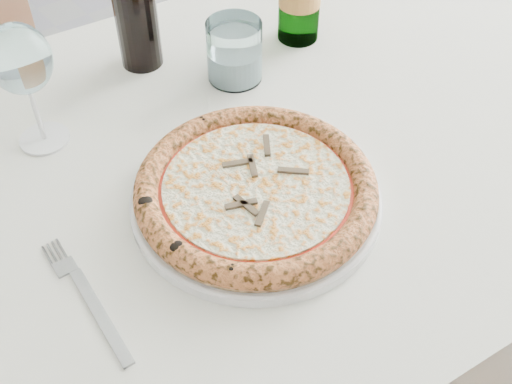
# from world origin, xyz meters

# --- Properties ---
(floor) EXTENTS (5.00, 6.00, 0.02)m
(floor) POSITION_xyz_m (0.00, 0.00, -0.01)
(floor) COLOR slate
(floor) RESTS_ON ground
(dining_table) EXTENTS (1.50, 1.00, 0.76)m
(dining_table) POSITION_xyz_m (0.02, -0.17, 0.66)
(dining_table) COLOR brown
(dining_table) RESTS_ON floor
(plate) EXTENTS (0.32, 0.32, 0.02)m
(plate) POSITION_xyz_m (0.02, -0.27, 0.76)
(plate) COLOR white
(plate) RESTS_ON dining_table
(pizza) EXTENTS (0.31, 0.31, 0.03)m
(pizza) POSITION_xyz_m (0.02, -0.27, 0.78)
(pizza) COLOR #EEC084
(pizza) RESTS_ON plate
(fork) EXTENTS (0.03, 0.21, 0.00)m
(fork) POSITION_xyz_m (-0.22, -0.27, 0.76)
(fork) COLOR gray
(fork) RESTS_ON dining_table
(wine_glass) EXTENTS (0.08, 0.08, 0.18)m
(wine_glass) POSITION_xyz_m (-0.14, 0.02, 0.89)
(wine_glass) COLOR white
(wine_glass) RESTS_ON dining_table
(tumbler) EXTENTS (0.08, 0.08, 0.10)m
(tumbler) POSITION_xyz_m (0.16, -0.03, 0.80)
(tumbler) COLOR white
(tumbler) RESTS_ON dining_table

